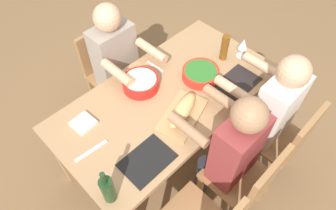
{
  "coord_description": "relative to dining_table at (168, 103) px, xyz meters",
  "views": [
    {
      "loc": [
        0.98,
        0.98,
        2.38
      ],
      "look_at": [
        0.0,
        0.0,
        0.63
      ],
      "focal_mm": 31.72,
      "sensor_mm": 36.0,
      "label": 1
    }
  ],
  "objects": [
    {
      "name": "chair_near_center",
      "position": [
        0.0,
        -0.76,
        -0.17
      ],
      "size": [
        0.4,
        0.4,
        0.85
      ],
      "color": "#9E7044",
      "rests_on": "ground_plane"
    },
    {
      "name": "placemat_far_left",
      "position": [
        -0.46,
        0.28,
        0.09
      ],
      "size": [
        0.32,
        0.23,
        0.01
      ],
      "primitive_type": "cube",
      "color": "black",
      "rests_on": "dining_table"
    },
    {
      "name": "beer_bottle",
      "position": [
        -0.59,
        0.03,
        0.2
      ],
      "size": [
        0.06,
        0.06,
        0.22
      ],
      "primitive_type": "cylinder",
      "color": "brown",
      "rests_on": "dining_table"
    },
    {
      "name": "chair_far_center",
      "position": [
        0.0,
        0.76,
        -0.17
      ],
      "size": [
        0.4,
        0.4,
        0.85
      ],
      "color": "#9E7044",
      "rests_on": "ground_plane"
    },
    {
      "name": "diner_far_left",
      "position": [
        -0.46,
        0.58,
        0.05
      ],
      "size": [
        0.41,
        0.53,
        1.2
      ],
      "color": "#2D2D38",
      "rests_on": "ground_plane"
    },
    {
      "name": "carving_knife",
      "position": [
        0.66,
        -0.02,
        0.09
      ],
      "size": [
        0.23,
        0.04,
        0.01
      ],
      "primitive_type": "cube",
      "rotation": [
        0.0,
        0.0,
        3.05
      ],
      "color": "silver",
      "rests_on": "dining_table"
    },
    {
      "name": "dining_table",
      "position": [
        0.0,
        0.0,
        0.0
      ],
      "size": [
        1.68,
        0.88,
        0.74
      ],
      "color": "#A87F56",
      "rests_on": "ground_plane"
    },
    {
      "name": "diner_near_center",
      "position": [
        0.0,
        -0.58,
        0.05
      ],
      "size": [
        0.41,
        0.53,
        1.2
      ],
      "color": "#2D2D38",
      "rests_on": "ground_plane"
    },
    {
      "name": "cutting_board",
      "position": [
        0.06,
        0.2,
        0.1
      ],
      "size": [
        0.45,
        0.33,
        0.02
      ],
      "primitive_type": "cube",
      "rotation": [
        0.0,
        0.0,
        0.3
      ],
      "color": "tan",
      "rests_on": "dining_table"
    },
    {
      "name": "serving_bowl_pasta",
      "position": [
        0.08,
        -0.2,
        0.14
      ],
      "size": [
        0.26,
        0.26,
        0.09
      ],
      "color": "red",
      "rests_on": "dining_table"
    },
    {
      "name": "fork_near_center",
      "position": [
        -0.14,
        -0.28,
        0.09
      ],
      "size": [
        0.03,
        0.17,
        0.01
      ],
      "primitive_type": "cube",
      "rotation": [
        0.0,
        0.0,
        0.06
      ],
      "color": "silver",
      "rests_on": "dining_table"
    },
    {
      "name": "bread_loaf",
      "position": [
        0.06,
        0.2,
        0.15
      ],
      "size": [
        0.34,
        0.2,
        0.09
      ],
      "primitive_type": "ellipsoid",
      "rotation": [
        0.0,
        0.0,
        0.3
      ],
      "color": "tan",
      "rests_on": "cutting_board"
    },
    {
      "name": "wine_bottle",
      "position": [
        0.76,
        0.3,
        0.2
      ],
      "size": [
        0.08,
        0.08,
        0.29
      ],
      "color": "#193819",
      "rests_on": "dining_table"
    },
    {
      "name": "napkin_stack",
      "position": [
        0.58,
        -0.22,
        0.1
      ],
      "size": [
        0.15,
        0.15,
        0.02
      ],
      "primitive_type": "cube",
      "rotation": [
        0.0,
        0.0,
        0.06
      ],
      "color": "white",
      "rests_on": "dining_table"
    },
    {
      "name": "placemat_far_right",
      "position": [
        0.46,
        0.28,
        0.09
      ],
      "size": [
        0.32,
        0.23,
        0.01
      ],
      "primitive_type": "cube",
      "color": "black",
      "rests_on": "dining_table"
    },
    {
      "name": "ground_plane",
      "position": [
        0.0,
        0.0,
        -0.65
      ],
      "size": [
        8.0,
        8.0,
        0.0
      ],
      "primitive_type": "plane",
      "color": "brown"
    },
    {
      "name": "serving_bowl_greens",
      "position": [
        -0.3,
        0.05,
        0.13
      ],
      "size": [
        0.28,
        0.28,
        0.07
      ],
      "color": "red",
      "rests_on": "dining_table"
    },
    {
      "name": "chair_far_left",
      "position": [
        -0.46,
        0.76,
        -0.17
      ],
      "size": [
        0.4,
        0.4,
        0.85
      ],
      "color": "#9E7044",
      "rests_on": "ground_plane"
    },
    {
      "name": "diner_far_center",
      "position": [
        -0.0,
        0.58,
        0.05
      ],
      "size": [
        0.41,
        0.53,
        1.2
      ],
      "color": "#2D2D38",
      "rests_on": "ground_plane"
    },
    {
      "name": "wine_glass",
      "position": [
        -0.71,
        0.12,
        0.21
      ],
      "size": [
        0.08,
        0.08,
        0.17
      ],
      "color": "silver",
      "rests_on": "dining_table"
    }
  ]
}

